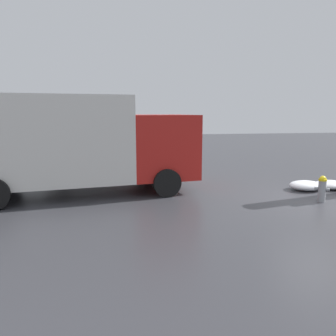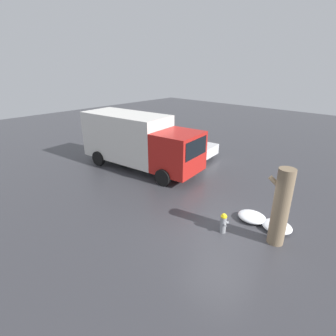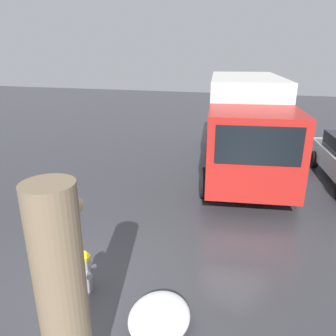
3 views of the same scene
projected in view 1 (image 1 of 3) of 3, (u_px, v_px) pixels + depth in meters
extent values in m
plane|color=#38383D|center=(321.00, 202.00, 9.88)|extent=(60.00, 60.00, 0.00)
cylinder|color=gray|center=(322.00, 191.00, 9.82)|extent=(0.22, 0.22, 0.65)
cylinder|color=yellow|center=(323.00, 180.00, 9.76)|extent=(0.23, 0.23, 0.06)
sphere|color=yellow|center=(323.00, 179.00, 9.76)|extent=(0.19, 0.19, 0.19)
cylinder|color=gray|center=(322.00, 188.00, 9.95)|extent=(0.15, 0.15, 0.11)
cylinder|color=gray|center=(316.00, 188.00, 9.88)|extent=(0.13, 0.13, 0.09)
cylinder|color=gray|center=(328.00, 189.00, 9.74)|extent=(0.13, 0.13, 0.09)
cube|color=red|center=(160.00, 146.00, 11.43)|extent=(2.46, 2.66, 2.13)
cube|color=black|center=(190.00, 133.00, 11.67)|extent=(0.28, 2.01, 0.94)
cube|color=silver|center=(45.00, 140.00, 10.30)|extent=(5.63, 3.06, 2.74)
cylinder|color=black|center=(149.00, 170.00, 12.71)|extent=(0.93, 0.39, 0.90)
cylinder|color=black|center=(167.00, 183.00, 10.44)|extent=(0.93, 0.39, 0.90)
cylinder|color=black|center=(8.00, 177.00, 11.29)|extent=(0.93, 0.39, 0.90)
cube|color=silver|center=(98.00, 159.00, 14.39)|extent=(4.52, 2.36, 0.66)
cube|color=black|center=(92.00, 146.00, 14.23)|extent=(2.26, 1.87, 0.51)
cylinder|color=black|center=(128.00, 162.00, 15.74)|extent=(0.62, 0.27, 0.60)
cylinder|color=black|center=(135.00, 168.00, 13.98)|extent=(0.62, 0.27, 0.60)
cylinder|color=black|center=(64.00, 165.00, 14.91)|extent=(0.62, 0.27, 0.60)
cylinder|color=black|center=(63.00, 172.00, 13.16)|extent=(0.62, 0.27, 0.60)
ellipsoid|color=white|center=(306.00, 185.00, 11.38)|extent=(1.13, 0.95, 0.32)
ellipsoid|color=white|center=(331.00, 185.00, 11.60)|extent=(1.11, 1.00, 0.28)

